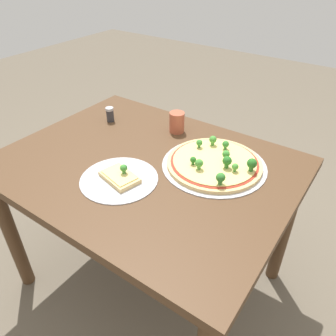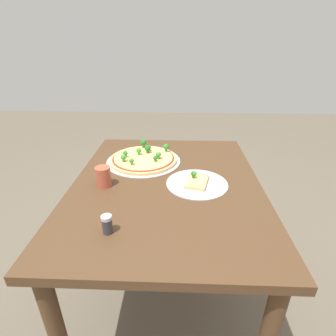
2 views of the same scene
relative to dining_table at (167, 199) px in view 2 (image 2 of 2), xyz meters
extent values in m
plane|color=brown|center=(0.00, 0.00, -0.60)|extent=(8.00, 8.00, 0.00)
cube|color=#4C331E|center=(0.00, 0.00, 0.08)|extent=(1.10, 0.85, 0.04)
cylinder|color=#4C331E|center=(0.49, -0.37, -0.27)|extent=(0.06, 0.06, 0.66)
cylinder|color=#4C331E|center=(0.49, 0.37, -0.27)|extent=(0.06, 0.06, 0.66)
cylinder|color=#B7B7BC|center=(0.22, 0.13, 0.10)|extent=(0.39, 0.39, 0.00)
cylinder|color=#DBB775|center=(0.22, 0.13, 0.11)|extent=(0.36, 0.36, 0.01)
cylinder|color=#A82D1E|center=(0.22, 0.13, 0.11)|extent=(0.33, 0.33, 0.00)
cylinder|color=#EACC75|center=(0.22, 0.13, 0.12)|extent=(0.31, 0.31, 0.00)
sphere|color=#337A2D|center=(0.22, 0.23, 0.14)|extent=(0.03, 0.03, 0.03)
cylinder|color=#3F8136|center=(0.22, 0.23, 0.12)|extent=(0.01, 0.01, 0.01)
sphere|color=#479338|center=(0.16, 0.23, 0.14)|extent=(0.03, 0.03, 0.03)
cylinder|color=#51973E|center=(0.16, 0.23, 0.13)|extent=(0.01, 0.01, 0.01)
sphere|color=#286B23|center=(0.36, 0.15, 0.15)|extent=(0.04, 0.04, 0.04)
cylinder|color=#37742D|center=(0.36, 0.15, 0.13)|extent=(0.02, 0.02, 0.02)
sphere|color=#3D8933|center=(0.13, 0.18, 0.14)|extent=(0.03, 0.03, 0.03)
cylinder|color=#488E3A|center=(0.13, 0.18, 0.12)|extent=(0.01, 0.01, 0.01)
sphere|color=#479338|center=(0.20, 0.05, 0.14)|extent=(0.03, 0.03, 0.03)
cylinder|color=#51973E|center=(0.20, 0.05, 0.13)|extent=(0.01, 0.01, 0.01)
sphere|color=#479338|center=(0.32, 0.11, 0.14)|extent=(0.02, 0.02, 0.02)
cylinder|color=#51973E|center=(0.32, 0.11, 0.12)|extent=(0.01, 0.01, 0.01)
sphere|color=#286B23|center=(0.28, 0.12, 0.15)|extent=(0.03, 0.03, 0.03)
cylinder|color=#37742D|center=(0.28, 0.12, 0.13)|extent=(0.02, 0.02, 0.02)
sphere|color=#286B23|center=(0.17, 0.06, 0.14)|extent=(0.02, 0.02, 0.02)
cylinder|color=#37742D|center=(0.17, 0.06, 0.12)|extent=(0.01, 0.01, 0.01)
sphere|color=#3D8933|center=(0.25, 0.16, 0.14)|extent=(0.03, 0.03, 0.03)
cylinder|color=#488E3A|center=(0.25, 0.16, 0.12)|extent=(0.01, 0.01, 0.01)
sphere|color=#337A2D|center=(0.31, 0.02, 0.15)|extent=(0.03, 0.03, 0.03)
cylinder|color=#3F8136|center=(0.31, 0.02, 0.13)|extent=(0.01, 0.01, 0.01)
cylinder|color=#B7B7BC|center=(-0.01, -0.14, 0.10)|extent=(0.28, 0.28, 0.00)
cube|color=#DBB775|center=(-0.01, -0.14, 0.11)|extent=(0.16, 0.12, 0.02)
cube|color=#EACC75|center=(-0.01, -0.14, 0.12)|extent=(0.13, 0.10, 0.00)
sphere|color=#3D8933|center=(0.00, -0.12, 0.14)|extent=(0.03, 0.03, 0.03)
cylinder|color=#488E3A|center=(0.00, -0.12, 0.12)|extent=(0.01, 0.01, 0.01)
sphere|color=#286B23|center=(0.00, -0.12, 0.14)|extent=(0.03, 0.03, 0.03)
cylinder|color=#37742D|center=(0.00, -0.12, 0.12)|extent=(0.01, 0.01, 0.01)
cylinder|color=#AD5138|center=(-0.04, 0.28, 0.14)|extent=(0.07, 0.07, 0.09)
cylinder|color=#333338|center=(-0.35, 0.18, 0.12)|extent=(0.03, 0.03, 0.06)
cylinder|color=#B2B2B7|center=(-0.35, 0.18, 0.16)|extent=(0.04, 0.04, 0.01)
camera|label=1|loc=(0.67, -0.80, 0.80)|focal=35.00mm
camera|label=2|loc=(-1.05, -0.05, 0.68)|focal=28.00mm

